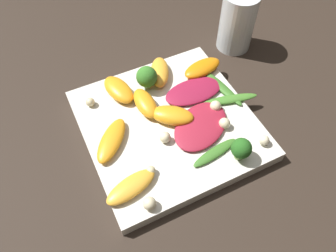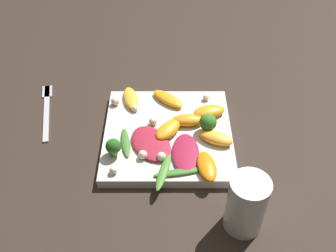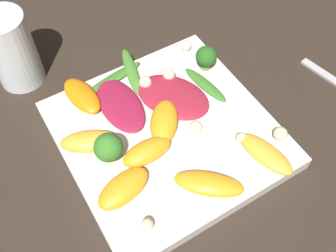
{
  "view_description": "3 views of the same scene",
  "coord_description": "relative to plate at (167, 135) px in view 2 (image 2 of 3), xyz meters",
  "views": [
    {
      "loc": [
        0.26,
        -0.13,
        0.41
      ],
      "look_at": [
        0.01,
        -0.01,
        0.03
      ],
      "focal_mm": 35.0,
      "sensor_mm": 36.0,
      "label": 1
    },
    {
      "loc": [
        -0.0,
        0.54,
        0.55
      ],
      "look_at": [
        -0.0,
        0.01,
        0.04
      ],
      "focal_mm": 42.0,
      "sensor_mm": 36.0,
      "label": 2
    },
    {
      "loc": [
        -0.14,
        -0.23,
        0.41
      ],
      "look_at": [
        -0.0,
        -0.01,
        0.04
      ],
      "focal_mm": 42.0,
      "sensor_mm": 36.0,
      "label": 3
    }
  ],
  "objects": [
    {
      "name": "macadamia_nut_3",
      "position": [
        -0.08,
        -0.09,
        0.02
      ],
      "size": [
        0.01,
        0.01,
        0.01
      ],
      "color": "beige",
      "rests_on": "plate"
    },
    {
      "name": "macadamia_nut_1",
      "position": [
        0.03,
        -0.02,
        0.02
      ],
      "size": [
        0.02,
        0.02,
        0.02
      ],
      "color": "beige",
      "rests_on": "plate"
    },
    {
      "name": "macadamia_nut_5",
      "position": [
        0.01,
        0.07,
        0.02
      ],
      "size": [
        0.02,
        0.02,
        0.02
      ],
      "color": "beige",
      "rests_on": "plate"
    },
    {
      "name": "orange_segment_3",
      "position": [
        -0.04,
        -0.02,
        0.02
      ],
      "size": [
        0.06,
        0.03,
        0.02
      ],
      "color": "orange",
      "rests_on": "plate"
    },
    {
      "name": "macadamia_nut_4",
      "position": [
        0.07,
        -0.06,
        0.02
      ],
      "size": [
        0.01,
        0.01,
        0.01
      ],
      "color": "beige",
      "rests_on": "plate"
    },
    {
      "name": "fork",
      "position": [
        0.26,
        -0.1,
        -0.01
      ],
      "size": [
        0.05,
        0.18,
        0.01
      ],
      "color": "#B2B2B7",
      "rests_on": "ground_plane"
    },
    {
      "name": "orange_segment_5",
      "position": [
        0.0,
        -0.09,
        0.02
      ],
      "size": [
        0.08,
        0.07,
        0.01
      ],
      "color": "orange",
      "rests_on": "plate"
    },
    {
      "name": "arugula_sprig_0",
      "position": [
        -0.02,
        0.1,
        0.01
      ],
      "size": [
        0.1,
        0.03,
        0.01
      ],
      "color": "#3D7528",
      "rests_on": "plate"
    },
    {
      "name": "drinking_glass",
      "position": [
        -0.12,
        0.19,
        0.04
      ],
      "size": [
        0.06,
        0.06,
        0.1
      ],
      "color": "white",
      "rests_on": "ground_plane"
    },
    {
      "name": "ground_plane",
      "position": [
        0.0,
        0.0,
        -0.01
      ],
      "size": [
        2.4,
        2.4,
        0.0
      ],
      "primitive_type": "plane",
      "color": "#2D231C"
    },
    {
      "name": "radicchio_leaf_0",
      "position": [
        -0.03,
        0.06,
        0.01
      ],
      "size": [
        0.05,
        0.1,
        0.01
      ],
      "color": "maroon",
      "rests_on": "plate"
    },
    {
      "name": "orange_segment_0",
      "position": [
        -0.08,
        -0.05,
        0.02
      ],
      "size": [
        0.07,
        0.05,
        0.02
      ],
      "color": "orange",
      "rests_on": "plate"
    },
    {
      "name": "macadamia_nut_2",
      "position": [
        0.09,
        0.1,
        0.02
      ],
      "size": [
        0.01,
        0.01,
        0.01
      ],
      "color": "beige",
      "rests_on": "plate"
    },
    {
      "name": "orange_segment_4",
      "position": [
        -0.0,
        0.01,
        0.02
      ],
      "size": [
        0.06,
        0.07,
        0.02
      ],
      "color": "orange",
      "rests_on": "plate"
    },
    {
      "name": "broccoli_floret_0",
      "position": [
        0.1,
        0.06,
        0.03
      ],
      "size": [
        0.03,
        0.03,
        0.04
      ],
      "color": "#7A9E51",
      "rests_on": "plate"
    },
    {
      "name": "plate",
      "position": [
        0.0,
        0.0,
        0.0
      ],
      "size": [
        0.24,
        0.24,
        0.02
      ],
      "color": "silver",
      "rests_on": "ground_plane"
    },
    {
      "name": "macadamia_nut_0",
      "position": [
        0.11,
        -0.08,
        0.02
      ],
      "size": [
        0.02,
        0.02,
        0.02
      ],
      "color": "beige",
      "rests_on": "plate"
    },
    {
      "name": "orange_segment_1",
      "position": [
        -0.07,
        0.1,
        0.02
      ],
      "size": [
        0.04,
        0.07,
        0.02
      ],
      "color": "orange",
      "rests_on": "plate"
    },
    {
      "name": "broccoli_floret_1",
      "position": [
        -0.08,
        0.0,
        0.03
      ],
      "size": [
        0.03,
        0.03,
        0.04
      ],
      "color": "#7A9E51",
      "rests_on": "plate"
    },
    {
      "name": "macadamia_nut_6",
      "position": [
        0.04,
        0.07,
        0.02
      ],
      "size": [
        0.02,
        0.02,
        0.02
      ],
      "color": "beige",
      "rests_on": "plate"
    },
    {
      "name": "orange_segment_6",
      "position": [
        -0.09,
        0.03,
        0.02
      ],
      "size": [
        0.07,
        0.05,
        0.02
      ],
      "color": "#FCAD33",
      "rests_on": "plate"
    },
    {
      "name": "arugula_sprig_1",
      "position": [
        0.08,
        0.03,
        0.01
      ],
      "size": [
        0.03,
        0.08,
        0.01
      ],
      "color": "#3D7528",
      "rests_on": "plate"
    },
    {
      "name": "orange_segment_2",
      "position": [
        0.08,
        -0.09,
        0.02
      ],
      "size": [
        0.04,
        0.08,
        0.01
      ],
      "color": "#FCAD33",
      "rests_on": "plate"
    },
    {
      "name": "radicchio_leaf_1",
      "position": [
        0.03,
        0.04,
        0.01
      ],
      "size": [
        0.1,
        0.12,
        0.01
      ],
      "color": "maroon",
      "rests_on": "plate"
    },
    {
      "name": "arugula_sprig_2",
      "position": [
        0.01,
        0.1,
        0.01
      ],
      "size": [
        0.04,
        0.09,
        0.01
      ],
      "color": "#47842D",
      "rests_on": "plate"
    }
  ]
}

